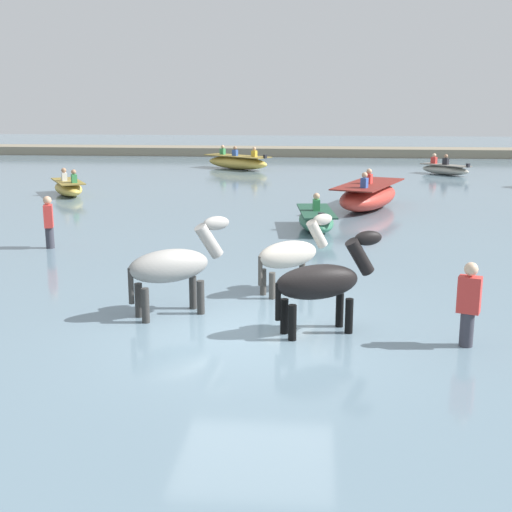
# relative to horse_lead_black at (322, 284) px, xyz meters

# --- Properties ---
(ground_plane) EXTENTS (120.00, 120.00, 0.00)m
(ground_plane) POSITION_rel_horse_lead_black_xyz_m (-1.00, -0.16, -1.14)
(ground_plane) COLOR gray
(water_surface) EXTENTS (90.00, 90.00, 0.37)m
(water_surface) POSITION_rel_horse_lead_black_xyz_m (-1.00, 9.84, -0.96)
(water_surface) COLOR slate
(water_surface) RESTS_ON ground
(horse_lead_black) EXTENTS (1.73, 1.03, 1.92)m
(horse_lead_black) POSITION_rel_horse_lead_black_xyz_m (0.00, 0.00, 0.00)
(horse_lead_black) COLOR black
(horse_lead_black) RESTS_ON ground
(horse_trailing_grey) EXTENTS (1.68, 1.27, 1.98)m
(horse_trailing_grey) POSITION_rel_horse_lead_black_xyz_m (-2.44, 0.67, 0.03)
(horse_trailing_grey) COLOR gray
(horse_trailing_grey) RESTS_ON ground
(horse_flank_pinto) EXTENTS (1.48, 1.23, 1.79)m
(horse_flank_pinto) POSITION_rel_horse_lead_black_xyz_m (-0.56, 2.17, -0.08)
(horse_flank_pinto) COLOR beige
(horse_flank_pinto) RESTS_ON ground
(boat_far_inshore) EXTENTS (3.75, 3.08, 1.16)m
(boat_far_inshore) POSITION_rel_horse_lead_black_xyz_m (-4.18, 24.16, -0.43)
(boat_far_inshore) COLOR gold
(boat_far_inshore) RESTS_ON water_surface
(boat_near_starboard) EXTENTS (2.33, 2.27, 0.95)m
(boat_near_starboard) POSITION_rel_horse_lead_black_xyz_m (5.82, 22.57, -0.52)
(boat_near_starboard) COLOR #B2AD9E
(boat_near_starboard) RESTS_ON water_surface
(boat_far_offshore) EXTENTS (2.75, 4.20, 1.31)m
(boat_far_offshore) POSITION_rel_horse_lead_black_xyz_m (1.54, 12.15, -0.36)
(boat_far_offshore) COLOR #BC382D
(boat_far_offshore) RESTS_ON water_surface
(boat_mid_channel) EXTENTS (2.04, 2.61, 1.02)m
(boat_mid_channel) POSITION_rel_horse_lead_black_xyz_m (-9.32, 14.29, -0.49)
(boat_mid_channel) COLOR gold
(boat_mid_channel) RESTS_ON water_surface
(boat_near_port) EXTENTS (1.19, 2.64, 1.02)m
(boat_near_port) POSITION_rel_horse_lead_black_xyz_m (-0.13, 8.35, -0.49)
(boat_near_port) COLOR #337556
(boat_near_port) RESTS_ON water_surface
(person_wading_close) EXTENTS (0.37, 0.30, 1.63)m
(person_wading_close) POSITION_rel_horse_lead_black_xyz_m (2.12, -0.39, -0.27)
(person_wading_close) COLOR #383842
(person_wading_close) RESTS_ON ground
(person_wading_mid) EXTENTS (0.29, 0.37, 1.63)m
(person_wading_mid) POSITION_rel_horse_lead_black_xyz_m (-6.51, 5.46, -0.27)
(person_wading_mid) COLOR #383842
(person_wading_mid) RESTS_ON ground
(far_shoreline) EXTENTS (80.00, 2.40, 0.87)m
(far_shoreline) POSITION_rel_horse_lead_black_xyz_m (-1.00, 32.48, -0.70)
(far_shoreline) COLOR gray
(far_shoreline) RESTS_ON ground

